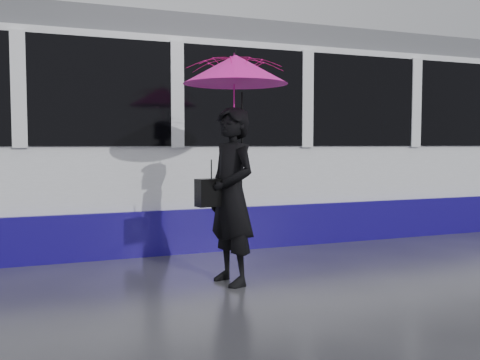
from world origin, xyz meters
name	(u,v)px	position (x,y,z in m)	size (l,w,h in m)	color
ground	(228,273)	(0.00, 0.00, 0.00)	(90.00, 90.00, 0.00)	#28282C
rails	(176,238)	(0.00, 2.50, 0.01)	(34.00, 1.51, 0.02)	#3F3D38
woman	(231,196)	(-0.14, -0.47, 0.96)	(0.70, 0.46, 1.92)	black
umbrella	(236,90)	(-0.09, -0.47, 2.11)	(1.36, 1.36, 1.30)	#F61468
handbag	(211,192)	(-0.36, -0.45, 1.01)	(0.37, 0.22, 0.48)	black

